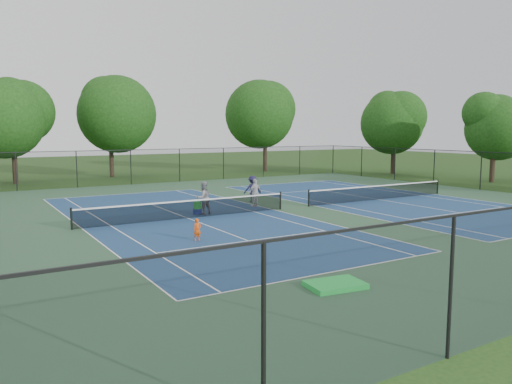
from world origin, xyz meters
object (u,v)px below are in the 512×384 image
tree_back_d (265,111)px  ball_crate (197,212)px  child_player (197,230)px  ball_hopper (197,205)px  tree_back_a (12,114)px  bystander_a (255,193)px  tree_back_b (110,111)px  tree_side_e (394,120)px  instructor (203,198)px  tree_side_f (495,124)px  bystander_b (252,189)px

tree_back_d → ball_crate: size_ratio=28.25×
child_player → ball_crate: bearing=64.8°
child_player → ball_hopper: 6.66m
tree_back_a → bystander_a: size_ratio=5.29×
tree_back_d → bystander_a: (-14.77, -22.29, -5.96)m
tree_back_b → tree_side_e: bearing=-24.0°
tree_back_d → instructor: size_ratio=5.60×
tree_back_b → tree_side_e: 29.56m
tree_side_f → instructor: 30.10m
child_player → instructor: instructor is taller
child_player → tree_side_f: bearing=13.2°
tree_back_b → ball_crate: 26.02m
bystander_b → ball_crate: bystander_b is taller
tree_side_f → instructor: tree_side_f is taller
instructor → ball_hopper: instructor is taller
bystander_b → tree_back_b: bearing=-66.6°
bystander_b → child_player: bearing=63.3°
child_player → bystander_b: (7.83, 8.56, 0.39)m
tree_side_e → tree_side_f: tree_side_e is taller
ball_hopper → tree_side_f: bearing=4.0°
tree_side_e → bystander_b: size_ratio=5.08×
tree_side_f → ball_hopper: (-30.06, -2.12, -4.72)m
ball_hopper → tree_back_d: bearing=50.5°
tree_back_d → tree_back_a: bearing=-180.0°
instructor → tree_back_b: bearing=-100.7°
tree_back_d → tree_back_b: bearing=173.3°
tree_side_e → ball_hopper: tree_side_e is taller
bystander_b → tree_back_d: bearing=-108.4°
ball_crate → tree_side_e: bearing=24.3°
tree_back_b → tree_side_e: size_ratio=1.13×
child_player → bystander_a: bearing=43.7°
ball_crate → ball_hopper: 0.37m
tree_back_b → ball_crate: tree_back_b is taller
tree_back_a → instructor: size_ratio=4.95×
ball_hopper → tree_back_a: bearing=106.7°
tree_side_e → bystander_b: 26.69m
bystander_b → ball_hopper: 5.67m
tree_back_b → instructor: size_ratio=5.42×
tree_side_f → bystander_a: (-25.77, -1.29, -4.39)m
tree_back_b → ball_hopper: size_ratio=24.31×
tree_side_f → ball_hopper: bearing=-176.0°
tree_back_b → child_player: tree_back_b is taller
tree_back_d → bystander_b: (-13.98, -20.63, -5.95)m
tree_back_d → bystander_b: size_ratio=5.93×
tree_back_a → ball_hopper: size_ratio=22.18×
tree_side_f → bystander_a: tree_side_f is taller
tree_side_e → tree_back_a: bearing=164.5°
ball_crate → ball_hopper: size_ratio=0.89×
child_player → bystander_a: (7.04, 6.91, 0.38)m
tree_back_d → ball_crate: 30.70m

